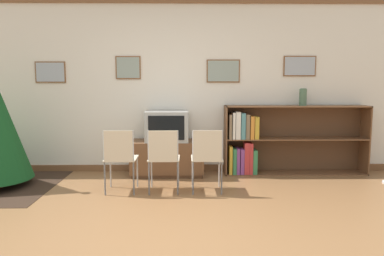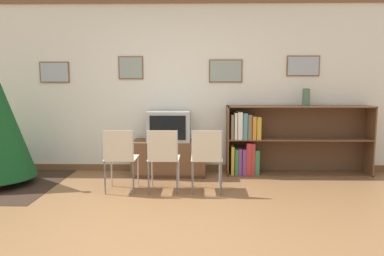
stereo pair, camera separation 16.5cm
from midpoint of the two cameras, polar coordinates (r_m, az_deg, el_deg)
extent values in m
plane|color=brown|center=(3.77, -4.78, -15.06)|extent=(24.00, 24.00, 0.00)
cube|color=silver|center=(5.92, -3.33, 6.41)|extent=(8.94, 0.08, 2.70)
cube|color=brown|center=(5.99, -3.44, 18.94)|extent=(8.94, 0.03, 0.10)
cube|color=brown|center=(6.02, -3.26, -6.07)|extent=(8.94, 0.03, 0.10)
cube|color=brown|center=(6.25, -21.49, 7.93)|extent=(0.46, 0.02, 0.33)
cube|color=#9EA8B2|center=(6.24, -21.52, 7.93)|extent=(0.43, 0.01, 0.29)
cube|color=brown|center=(5.95, -10.50, 9.04)|extent=(0.39, 0.02, 0.35)
cube|color=gray|center=(5.93, -10.52, 9.04)|extent=(0.35, 0.01, 0.32)
cube|color=brown|center=(5.88, 3.97, 8.65)|extent=(0.52, 0.02, 0.35)
cube|color=gray|center=(5.87, 3.98, 8.66)|extent=(0.48, 0.01, 0.32)
cube|color=brown|center=(6.10, 15.33, 9.09)|extent=(0.51, 0.02, 0.32)
cube|color=#9EA8B2|center=(6.09, 15.37, 9.09)|extent=(0.47, 0.01, 0.28)
sphere|color=#1E4CB2|center=(5.84, -27.15, 1.68)|extent=(0.05, 0.05, 0.05)
cube|color=#4C311E|center=(5.78, -4.58, -6.90)|extent=(1.05, 0.48, 0.05)
cube|color=brown|center=(5.72, -4.60, -4.33)|extent=(1.09, 0.49, 0.48)
cube|color=#9E9E99|center=(5.65, -4.65, 0.31)|extent=(0.64, 0.47, 0.45)
cube|color=black|center=(5.41, -4.82, 0.01)|extent=(0.52, 0.01, 0.35)
cube|color=beige|center=(4.95, -11.66, -4.57)|extent=(0.40, 0.40, 0.02)
cube|color=beige|center=(4.72, -12.16, -2.69)|extent=(0.35, 0.02, 0.38)
cylinder|color=#B2B2B2|center=(5.20, -13.19, -6.51)|extent=(0.02, 0.02, 0.42)
cylinder|color=#B2B2B2|center=(5.14, -9.24, -6.59)|extent=(0.02, 0.02, 0.42)
cylinder|color=#B2B2B2|center=(4.86, -14.10, -7.50)|extent=(0.02, 0.02, 0.42)
cylinder|color=#B2B2B2|center=(4.79, -9.87, -7.60)|extent=(0.02, 0.02, 0.42)
cylinder|color=#B2B2B2|center=(4.82, -14.17, -5.23)|extent=(0.02, 0.02, 0.82)
cylinder|color=#B2B2B2|center=(4.75, -9.92, -5.29)|extent=(0.02, 0.02, 0.82)
cube|color=beige|center=(4.87, -5.25, -4.62)|extent=(0.40, 0.40, 0.02)
cube|color=beige|center=(4.65, -5.46, -2.72)|extent=(0.35, 0.02, 0.38)
cylinder|color=#B2B2B2|center=(5.11, -7.10, -6.62)|extent=(0.02, 0.02, 0.42)
cylinder|color=#B2B2B2|center=(5.09, -3.04, -6.64)|extent=(0.02, 0.02, 0.42)
cylinder|color=#B2B2B2|center=(4.77, -7.56, -7.64)|extent=(0.02, 0.02, 0.42)
cylinder|color=#B2B2B2|center=(4.74, -3.20, -7.68)|extent=(0.02, 0.02, 0.42)
cylinder|color=#B2B2B2|center=(4.72, -7.60, -5.32)|extent=(0.02, 0.02, 0.82)
cylinder|color=#B2B2B2|center=(4.69, -3.21, -5.34)|extent=(0.02, 0.02, 0.82)
cube|color=beige|center=(4.86, 1.27, -4.62)|extent=(0.40, 0.40, 0.02)
cube|color=beige|center=(4.64, 1.37, -2.71)|extent=(0.35, 0.02, 0.38)
cylinder|color=#B2B2B2|center=(5.08, -0.85, -6.64)|extent=(0.02, 0.02, 0.42)
cylinder|color=#B2B2B2|center=(5.10, 3.22, -6.62)|extent=(0.02, 0.02, 0.42)
cylinder|color=#B2B2B2|center=(4.74, -0.85, -7.68)|extent=(0.02, 0.02, 0.42)
cylinder|color=#B2B2B2|center=(4.75, 3.54, -7.65)|extent=(0.02, 0.02, 0.42)
cylinder|color=#B2B2B2|center=(4.69, -0.86, -5.34)|extent=(0.02, 0.02, 0.82)
cylinder|color=#B2B2B2|center=(4.70, 3.55, -5.32)|extent=(0.02, 0.02, 0.82)
cube|color=brown|center=(5.76, 4.29, -1.83)|extent=(0.02, 0.36, 1.05)
cube|color=brown|center=(6.34, 24.17, -1.63)|extent=(0.02, 0.36, 1.05)
cube|color=brown|center=(5.90, 14.87, 3.23)|extent=(2.18, 0.36, 0.02)
cube|color=brown|center=(6.06, 14.55, -6.60)|extent=(2.18, 0.36, 0.02)
cube|color=brown|center=(5.96, 14.71, -1.55)|extent=(2.14, 0.36, 0.02)
cube|color=brown|center=(6.13, 14.27, -1.50)|extent=(2.18, 0.01, 1.05)
cube|color=gold|center=(5.77, 5.02, -4.82)|extent=(0.05, 0.23, 0.43)
cube|color=#337547|center=(5.81, 5.57, -4.93)|extent=(0.05, 0.30, 0.39)
cube|color=#7A3D7F|center=(5.78, 6.14, -4.97)|extent=(0.05, 0.23, 0.40)
cube|color=#7A3D7F|center=(5.80, 6.74, -4.99)|extent=(0.06, 0.24, 0.39)
cube|color=#B73333|center=(5.78, 7.44, -4.55)|extent=(0.07, 0.20, 0.48)
cube|color=#B73333|center=(5.81, 8.06, -4.54)|extent=(0.05, 0.24, 0.48)
cube|color=#337547|center=(5.83, 8.63, -5.04)|extent=(0.06, 0.25, 0.37)
cube|color=#756047|center=(5.70, 4.96, 0.25)|extent=(0.04, 0.27, 0.37)
cube|color=silver|center=(5.69, 5.48, 0.38)|extent=(0.04, 0.25, 0.40)
cube|color=silver|center=(5.72, 6.09, 0.46)|extent=(0.07, 0.28, 0.41)
cube|color=teal|center=(5.69, 6.89, 0.32)|extent=(0.06, 0.21, 0.39)
cube|color=#756047|center=(5.74, 7.52, 0.26)|extent=(0.06, 0.28, 0.37)
cube|color=orange|center=(5.73, 8.21, 0.11)|extent=(0.06, 0.24, 0.35)
cube|color=gold|center=(5.74, 8.89, 0.06)|extent=(0.06, 0.23, 0.34)
cylinder|color=#47664C|center=(5.94, 15.78, 4.52)|extent=(0.11, 0.11, 0.25)
torus|color=#47664C|center=(5.93, 15.83, 5.73)|extent=(0.10, 0.10, 0.02)
camera|label=1|loc=(0.08, -90.98, -0.12)|focal=35.00mm
camera|label=2|loc=(0.08, 89.02, 0.12)|focal=35.00mm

